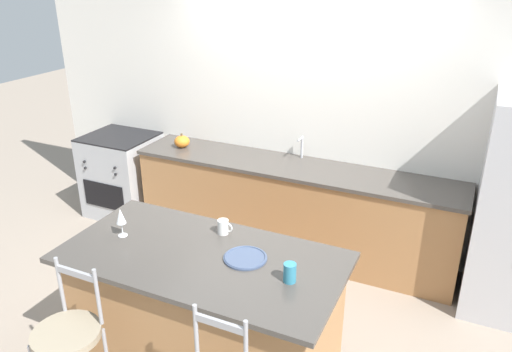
# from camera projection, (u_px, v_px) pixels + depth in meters

# --- Properties ---
(ground_plane) EXTENTS (18.00, 18.00, 0.00)m
(ground_plane) POSITION_uv_depth(u_px,v_px,m) (278.00, 265.00, 4.77)
(ground_plane) COLOR gray
(wall_back) EXTENTS (6.00, 0.07, 2.70)m
(wall_back) POSITION_uv_depth(u_px,v_px,m) (307.00, 111.00, 4.79)
(wall_back) COLOR silver
(wall_back) RESTS_ON ground_plane
(back_counter) EXTENTS (3.17, 0.65, 0.91)m
(back_counter) POSITION_uv_depth(u_px,v_px,m) (293.00, 207.00, 4.89)
(back_counter) COLOR #A87547
(back_counter) RESTS_ON ground_plane
(sink_faucet) EXTENTS (0.02, 0.13, 0.22)m
(sink_faucet) POSITION_uv_depth(u_px,v_px,m) (301.00, 145.00, 4.81)
(sink_faucet) COLOR #ADAFB5
(sink_faucet) RESTS_ON back_counter
(kitchen_island) EXTENTS (1.83, 0.93, 0.94)m
(kitchen_island) POSITION_uv_depth(u_px,v_px,m) (204.00, 314.00, 3.38)
(kitchen_island) COLOR #A87547
(kitchen_island) RESTS_ON ground_plane
(oven_range) EXTENTS (0.73, 0.69, 0.92)m
(oven_range) POSITION_uv_depth(u_px,v_px,m) (123.00, 175.00, 5.63)
(oven_range) COLOR #ADAFB5
(oven_range) RESTS_ON ground_plane
(bar_stool_near) EXTENTS (0.39, 0.39, 1.10)m
(bar_stool_near) POSITION_uv_depth(u_px,v_px,m) (70.00, 348.00, 2.92)
(bar_stool_near) COLOR #99999E
(bar_stool_near) RESTS_ON ground_plane
(dinner_plate) EXTENTS (0.28, 0.28, 0.02)m
(dinner_plate) POSITION_uv_depth(u_px,v_px,m) (245.00, 258.00, 3.15)
(dinner_plate) COLOR #425170
(dinner_plate) RESTS_ON kitchen_island
(wine_glass) EXTENTS (0.07, 0.07, 0.21)m
(wine_glass) POSITION_uv_depth(u_px,v_px,m) (121.00, 217.00, 3.36)
(wine_glass) COLOR white
(wine_glass) RESTS_ON kitchen_island
(coffee_mug) EXTENTS (0.11, 0.08, 0.10)m
(coffee_mug) POSITION_uv_depth(u_px,v_px,m) (224.00, 227.00, 3.43)
(coffee_mug) COLOR white
(coffee_mug) RESTS_ON kitchen_island
(tumbler_cup) EXTENTS (0.08, 0.08, 0.12)m
(tumbler_cup) POSITION_uv_depth(u_px,v_px,m) (290.00, 273.00, 2.91)
(tumbler_cup) COLOR teal
(tumbler_cup) RESTS_ON kitchen_island
(pumpkin_decoration) EXTENTS (0.16, 0.16, 0.15)m
(pumpkin_decoration) POSITION_uv_depth(u_px,v_px,m) (182.00, 141.00, 5.13)
(pumpkin_decoration) COLOR orange
(pumpkin_decoration) RESTS_ON back_counter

